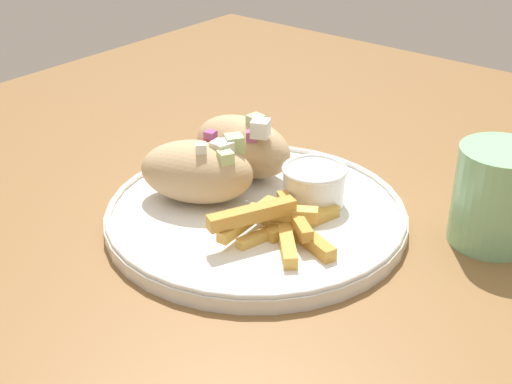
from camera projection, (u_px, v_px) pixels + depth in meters
table at (288, 287)px, 0.75m from camera, size 1.14×1.14×0.74m
plate at (256, 214)px, 0.69m from camera, size 0.29×0.29×0.02m
pita_sandwich_near at (198, 171)px, 0.70m from camera, size 0.13×0.11×0.07m
pita_sandwich_far at (243, 146)px, 0.75m from camera, size 0.12×0.07×0.08m
fries_pile at (282, 222)px, 0.65m from camera, size 0.10×0.13×0.03m
sauce_ramekin at (314, 183)px, 0.70m from camera, size 0.06×0.06×0.04m
water_glass at (495, 200)px, 0.65m from camera, size 0.08×0.08×0.09m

